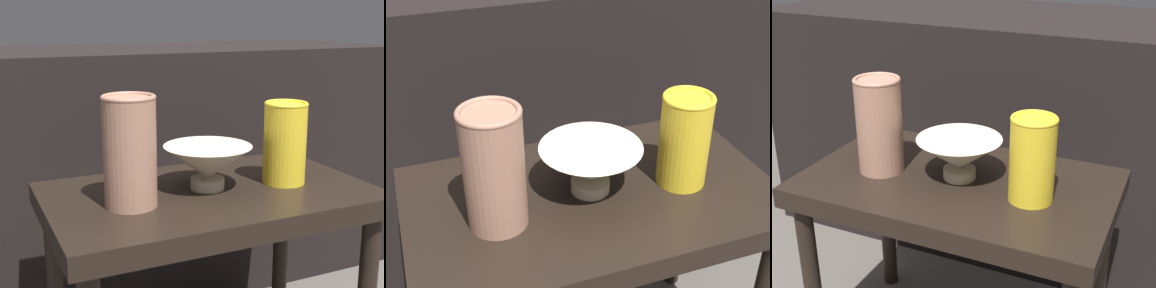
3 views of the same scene
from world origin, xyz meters
TOP-DOWN VIEW (x-y plane):
  - table at (0.00, 0.00)m, footprint 0.61×0.37m
  - couch_backdrop at (0.00, 0.55)m, footprint 1.54×0.50m
  - bowl at (-0.00, 0.01)m, footprint 0.17×0.17m
  - vase_textured_left at (-0.16, -0.02)m, footprint 0.09×0.09m
  - vase_colorful_right at (0.15, -0.02)m, footprint 0.08×0.08m

SIDE VIEW (x-z plane):
  - couch_backdrop at x=0.00m, z-range 0.00..0.67m
  - table at x=0.00m, z-range 0.16..0.59m
  - bowl at x=0.00m, z-range 0.44..0.52m
  - vase_colorful_right at x=0.15m, z-range 0.43..0.59m
  - vase_textured_left at x=-0.16m, z-range 0.43..0.63m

